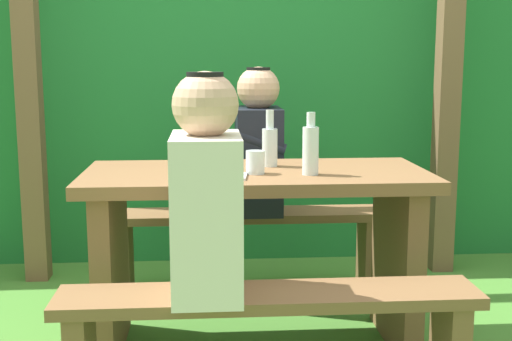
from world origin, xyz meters
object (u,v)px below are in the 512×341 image
(picnic_table, at_px, (256,229))
(person_white_shirt, at_px, (206,193))
(bench_far, at_px, (248,236))
(cell_phone, at_px, (237,176))
(bench_near, at_px, (269,328))
(person_black_coat, at_px, (258,146))
(drinking_glass, at_px, (255,162))
(bottle_right, at_px, (190,149))
(bottle_left, at_px, (311,148))
(bottle_center, at_px, (270,144))

(picnic_table, distance_m, person_white_shirt, 0.67)
(bench_far, relative_size, person_white_shirt, 1.95)
(picnic_table, xyz_separation_m, person_white_shirt, (-0.20, -0.58, 0.27))
(cell_phone, bearing_deg, picnic_table, 68.71)
(picnic_table, height_order, bench_near, picnic_table)
(person_white_shirt, height_order, cell_phone, person_white_shirt)
(person_black_coat, xyz_separation_m, cell_phone, (-0.14, -0.74, -0.02))
(bench_near, height_order, drinking_glass, drinking_glass)
(person_white_shirt, distance_m, bottle_right, 0.54)
(bottle_left, bearing_deg, bottle_center, 122.47)
(bench_near, distance_m, cell_phone, 0.62)
(picnic_table, relative_size, bottle_right, 5.79)
(person_black_coat, height_order, bottle_left, person_black_coat)
(bench_far, height_order, bottle_left, bottle_left)
(person_black_coat, xyz_separation_m, bottle_left, (0.15, -0.70, 0.08))
(person_white_shirt, distance_m, bottle_center, 0.75)
(bottle_right, distance_m, cell_phone, 0.23)
(person_white_shirt, bearing_deg, bench_near, -0.94)
(bench_near, distance_m, bottle_left, 0.75)
(bench_near, relative_size, bottle_left, 5.67)
(bench_far, xyz_separation_m, drinking_glass, (-0.01, -0.66, 0.48))
(bottle_right, bearing_deg, bottle_center, 25.47)
(picnic_table, bearing_deg, bottle_center, 58.65)
(person_white_shirt, distance_m, person_black_coat, 1.20)
(drinking_glass, distance_m, bottle_left, 0.23)
(person_white_shirt, bearing_deg, bench_far, 80.23)
(bench_near, relative_size, bottle_center, 5.84)
(bench_near, height_order, bench_far, same)
(bench_far, distance_m, cell_phone, 0.87)
(person_black_coat, height_order, bottle_right, person_black_coat)
(bench_far, height_order, bottle_right, bottle_right)
(person_white_shirt, height_order, bottle_right, person_white_shirt)
(bottle_right, bearing_deg, drinking_glass, -5.60)
(bench_far, height_order, cell_phone, cell_phone)
(bottle_right, bearing_deg, picnic_table, 10.46)
(bench_far, height_order, drinking_glass, drinking_glass)
(bottle_center, bearing_deg, bottle_left, -57.53)
(person_black_coat, distance_m, bottle_right, 0.71)
(bench_far, distance_m, bottle_left, 0.91)
(bench_near, bearing_deg, drinking_glass, 90.96)
(person_black_coat, relative_size, cell_phone, 5.14)
(bench_near, xyz_separation_m, person_black_coat, (0.05, 1.17, 0.46))
(person_white_shirt, height_order, bottle_left, person_white_shirt)
(picnic_table, distance_m, bottle_right, 0.44)
(bottle_right, bearing_deg, person_black_coat, 63.23)
(bench_near, distance_m, drinking_glass, 0.70)
(drinking_glass, height_order, bottle_center, bottle_center)
(drinking_glass, height_order, cell_phone, drinking_glass)
(person_white_shirt, bearing_deg, bottle_center, 68.86)
(picnic_table, distance_m, bench_far, 0.62)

